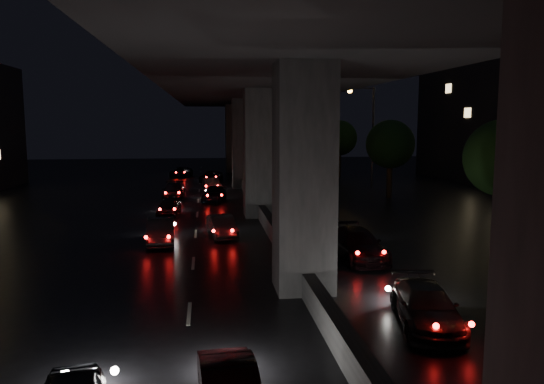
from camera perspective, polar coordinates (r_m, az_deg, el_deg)
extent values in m
plane|color=black|center=(29.00, -0.26, -4.32)|extent=(120.00, 120.00, 0.00)
cube|color=#2F2F31|center=(18.59, 3.44, 1.46)|extent=(2.00, 2.00, 8.00)
cube|color=#2F2F31|center=(33.40, -1.30, 4.18)|extent=(2.00, 2.00, 8.00)
cube|color=#2F2F31|center=(48.33, -3.13, 5.23)|extent=(2.00, 2.00, 8.00)
cube|color=#2F2F31|center=(63.29, -4.09, 5.77)|extent=(2.00, 2.00, 8.00)
cube|color=black|center=(33.46, -1.32, 12.33)|extent=(12.00, 80.00, 1.50)
cube|color=#2F2F31|center=(33.50, -11.57, 14.33)|extent=(0.40, 80.00, 1.00)
cube|color=#2F2F31|center=(34.66, 8.56, 14.16)|extent=(0.40, 80.00, 1.00)
cube|color=#2F2F31|center=(33.81, -1.28, -1.88)|extent=(0.45, 70.00, 0.85)
cube|color=black|center=(56.99, 25.38, 8.39)|extent=(12.00, 22.00, 15.00)
cylinder|color=black|center=(28.51, 23.33, -2.29)|extent=(0.44, 0.44, 2.80)
sphere|color=black|center=(28.19, 23.63, 3.38)|extent=(3.80, 3.80, 3.80)
cylinder|color=black|center=(42.92, 12.50, 1.28)|extent=(0.44, 0.44, 2.80)
sphere|color=black|center=(42.71, 12.61, 5.05)|extent=(3.80, 3.80, 3.80)
cylinder|color=black|center=(58.17, 7.21, 3.01)|extent=(0.44, 0.44, 2.80)
sphere|color=black|center=(58.02, 7.26, 5.79)|extent=(3.80, 3.80, 3.80)
cylinder|color=#2D2D33|center=(48.54, 10.78, 5.70)|extent=(0.18, 0.18, 9.00)
cube|color=#2D2D33|center=(48.28, 9.65, 10.95)|extent=(2.40, 0.10, 0.10)
sphere|color=orange|center=(47.97, 8.36, 10.76)|extent=(0.44, 0.44, 0.44)
imported|color=#3D3935|center=(16.57, 16.24, -11.72)|extent=(2.34, 4.28, 1.17)
imported|color=black|center=(23.53, 9.13, -5.59)|extent=(2.05, 4.59, 1.31)
imported|color=black|center=(26.71, -11.88, -4.17)|extent=(1.54, 3.81, 1.23)
imported|color=black|center=(27.82, -5.41, -3.70)|extent=(1.65, 3.49, 1.10)
imported|color=black|center=(34.80, -11.03, -1.57)|extent=(1.64, 3.25, 1.06)
imported|color=black|center=(41.98, -10.54, 0.09)|extent=(1.68, 4.11, 1.19)
imported|color=black|center=(40.11, -6.24, -0.16)|extent=(2.20, 3.80, 1.22)
imported|color=#4F4945|center=(45.85, -6.51, 0.77)|extent=(1.74, 3.67, 1.16)
imported|color=black|center=(53.07, -6.58, 1.67)|extent=(2.65, 4.30, 1.11)
imported|color=black|center=(58.74, -9.76, 2.16)|extent=(2.67, 4.16, 1.07)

